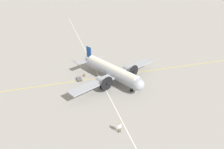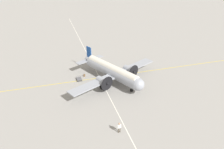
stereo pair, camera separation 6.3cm
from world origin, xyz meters
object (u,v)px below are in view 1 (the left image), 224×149
Objects in this scene: airliner_main at (113,72)px; suitcase_near_door at (84,75)px; baggage_cart at (79,79)px; crew_foreground at (119,127)px.

airliner_main is 7.33m from suitcase_near_door.
suitcase_near_door is 0.34× the size of baggage_cart.
airliner_main is at bearing 69.48° from crew_foreground.
airliner_main is 15.69m from crew_foreground.
crew_foreground is at bearing -39.51° from airliner_main.
crew_foreground reaches higher than baggage_cart.
suitcase_near_door is at bearing 129.49° from baggage_cart.
airliner_main reaches higher than baggage_cart.
crew_foreground is at bearing 95.66° from suitcase_near_door.
airliner_main reaches higher than suitcase_near_door.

